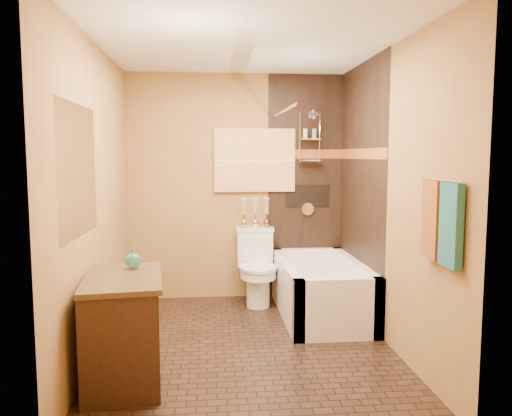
{
  "coord_description": "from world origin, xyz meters",
  "views": [
    {
      "loc": [
        -0.3,
        -4.06,
        1.6
      ],
      "look_at": [
        0.11,
        0.4,
        1.13
      ],
      "focal_mm": 35.0,
      "sensor_mm": 36.0,
      "label": 1
    }
  ],
  "objects": [
    {
      "name": "mosaic_band_back",
      "position": [
        0.78,
        1.48,
        1.62
      ],
      "size": [
        0.85,
        0.01,
        0.1
      ],
      "primitive_type": "cube",
      "color": "maroon",
      "rests_on": "alcove_tile_back"
    },
    {
      "name": "vanity_mirror",
      "position": [
        -1.19,
        -0.58,
        1.5
      ],
      "size": [
        0.01,
        1.0,
        0.9
      ],
      "primitive_type": "cube",
      "color": "white",
      "rests_on": "wall_left"
    },
    {
      "name": "vanity",
      "position": [
        -0.92,
        -0.58,
        0.38
      ],
      "size": [
        0.63,
        0.92,
        0.76
      ],
      "rotation": [
        0.0,
        0.0,
        0.12
      ],
      "color": "black",
      "rests_on": "floor"
    },
    {
      "name": "toilet",
      "position": [
        0.2,
        1.21,
        0.41
      ],
      "size": [
        0.43,
        0.62,
        0.81
      ],
      "rotation": [
        0.0,
        0.0,
        -0.1
      ],
      "color": "white",
      "rests_on": "floor"
    },
    {
      "name": "mosaic_band_right",
      "position": [
        1.18,
        0.75,
        1.62
      ],
      "size": [
        0.01,
        1.5,
        0.1
      ],
      "primitive_type": "cube",
      "color": "maroon",
      "rests_on": "alcove_tile_right"
    },
    {
      "name": "towel_teal",
      "position": [
        1.16,
        -1.18,
        1.18
      ],
      "size": [
        0.05,
        0.22,
        0.52
      ],
      "primitive_type": "cube",
      "color": "#1C595F",
      "rests_on": "towel_bar"
    },
    {
      "name": "bud_vases",
      "position": [
        0.2,
        1.39,
        0.98
      ],
      "size": [
        0.32,
        0.07,
        0.32
      ],
      "color": "gold",
      "rests_on": "toilet"
    },
    {
      "name": "alcove_tile_back",
      "position": [
        0.78,
        1.49,
        1.25
      ],
      "size": [
        0.85,
        0.01,
        2.5
      ],
      "primitive_type": "cube",
      "color": "black",
      "rests_on": "wall_back"
    },
    {
      "name": "teal_bottle",
      "position": [
        -0.87,
        -0.35,
        0.84
      ],
      "size": [
        0.15,
        0.15,
        0.19
      ],
      "primitive_type": null,
      "rotation": [
        0.0,
        0.0,
        -0.34
      ],
      "color": "#2A8073",
      "rests_on": "vanity"
    },
    {
      "name": "curtain_rod",
      "position": [
        0.4,
        0.75,
        2.02
      ],
      "size": [
        0.03,
        1.55,
        0.03
      ],
      "primitive_type": "cylinder",
      "rotation": [
        1.57,
        0.0,
        0.0
      ],
      "color": "silver",
      "rests_on": "wall_back"
    },
    {
      "name": "bathtub",
      "position": [
        0.8,
        0.75,
        0.22
      ],
      "size": [
        0.8,
        1.5,
        0.55
      ],
      "color": "white",
      "rests_on": "floor"
    },
    {
      "name": "wall_front",
      "position": [
        0.0,
        -1.5,
        1.25
      ],
      "size": [
        2.4,
        0.02,
        2.5
      ],
      "primitive_type": "cube",
      "color": "#AE7B43",
      "rests_on": "floor"
    },
    {
      "name": "alcove_niche",
      "position": [
        0.8,
        1.48,
        1.15
      ],
      "size": [
        0.5,
        0.01,
        0.25
      ],
      "primitive_type": "cube",
      "color": "black",
      "rests_on": "alcove_tile_back"
    },
    {
      "name": "alcove_tile_right",
      "position": [
        1.19,
        0.75,
        1.25
      ],
      "size": [
        0.01,
        1.5,
        2.5
      ],
      "primitive_type": "cube",
      "color": "black",
      "rests_on": "wall_right"
    },
    {
      "name": "wall_left",
      "position": [
        -1.2,
        0.0,
        1.25
      ],
      "size": [
        0.02,
        3.0,
        2.5
      ],
      "primitive_type": "cube",
      "color": "#AE7B43",
      "rests_on": "floor"
    },
    {
      "name": "wall_right",
      "position": [
        1.2,
        0.0,
        1.25
      ],
      "size": [
        0.02,
        3.0,
        2.5
      ],
      "primitive_type": "cube",
      "color": "#AE7B43",
      "rests_on": "floor"
    },
    {
      "name": "shower_fixtures",
      "position": [
        0.8,
        1.38,
        1.67
      ],
      "size": [
        0.24,
        0.33,
        1.16
      ],
      "color": "silver",
      "rests_on": "floor"
    },
    {
      "name": "towel_bar",
      "position": [
        1.15,
        -1.05,
        1.45
      ],
      "size": [
        0.02,
        0.55,
        0.02
      ],
      "primitive_type": "cylinder",
      "rotation": [
        1.57,
        0.0,
        0.0
      ],
      "color": "silver",
      "rests_on": "wall_right"
    },
    {
      "name": "floor",
      "position": [
        0.0,
        0.0,
        0.0
      ],
      "size": [
        3.0,
        3.0,
        0.0
      ],
      "primitive_type": "plane",
      "color": "black",
      "rests_on": "ground"
    },
    {
      "name": "towel_rust",
      "position": [
        1.16,
        -0.92,
        1.18
      ],
      "size": [
        0.05,
        0.22,
        0.52
      ],
      "primitive_type": "cube",
      "color": "brown",
      "rests_on": "towel_bar"
    },
    {
      "name": "sunset_painting",
      "position": [
        0.2,
        1.48,
        1.55
      ],
      "size": [
        0.9,
        0.04,
        0.7
      ],
      "primitive_type": "cube",
      "color": "orange",
      "rests_on": "wall_back"
    },
    {
      "name": "ceiling",
      "position": [
        0.0,
        0.0,
        2.5
      ],
      "size": [
        3.0,
        3.0,
        0.0
      ],
      "primitive_type": "plane",
      "color": "silver",
      "rests_on": "wall_back"
    },
    {
      "name": "wall_back",
      "position": [
        0.0,
        1.5,
        1.25
      ],
      "size": [
        2.4,
        0.02,
        2.5
      ],
      "primitive_type": "cube",
      "color": "#AE7B43",
      "rests_on": "floor"
    }
  ]
}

